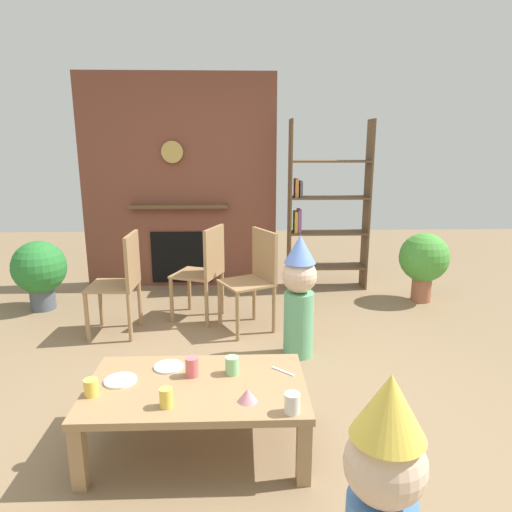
% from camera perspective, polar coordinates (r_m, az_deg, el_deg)
% --- Properties ---
extents(ground_plane, '(12.00, 12.00, 0.00)m').
position_cam_1_polar(ground_plane, '(3.19, -2.56, -17.21)').
color(ground_plane, '#846B4C').
extents(brick_fireplace_feature, '(2.20, 0.28, 2.40)m').
position_cam_1_polar(brick_fireplace_feature, '(5.39, -9.42, 8.84)').
color(brick_fireplace_feature, brown).
rests_on(brick_fireplace_feature, ground_plane).
extents(bookshelf, '(0.90, 0.28, 1.90)m').
position_cam_1_polar(bookshelf, '(5.27, 8.24, 5.23)').
color(bookshelf, brown).
rests_on(bookshelf, ground_plane).
extents(coffee_table, '(1.18, 0.69, 0.38)m').
position_cam_1_polar(coffee_table, '(2.61, -7.37, -16.50)').
color(coffee_table, '#9E7A51').
rests_on(coffee_table, ground_plane).
extents(paper_cup_near_left, '(0.08, 0.08, 0.10)m').
position_cam_1_polar(paper_cup_near_left, '(2.32, 4.51, -17.75)').
color(paper_cup_near_left, silver).
rests_on(paper_cup_near_left, coffee_table).
extents(paper_cup_near_right, '(0.06, 0.06, 0.10)m').
position_cam_1_polar(paper_cup_near_right, '(2.40, -11.10, -16.86)').
color(paper_cup_near_right, '#F2CC4C').
rests_on(paper_cup_near_right, coffee_table).
extents(paper_cup_center, '(0.07, 0.07, 0.09)m').
position_cam_1_polar(paper_cup_center, '(2.59, -19.79, -15.08)').
color(paper_cup_center, '#F2CC4C').
rests_on(paper_cup_center, coffee_table).
extents(paper_cup_far_left, '(0.07, 0.07, 0.11)m').
position_cam_1_polar(paper_cup_far_left, '(2.65, -7.95, -13.46)').
color(paper_cup_far_left, '#E5666B').
rests_on(paper_cup_far_left, coffee_table).
extents(paper_cup_far_right, '(0.08, 0.08, 0.10)m').
position_cam_1_polar(paper_cup_far_right, '(2.65, -2.99, -13.39)').
color(paper_cup_far_right, '#8CD18C').
rests_on(paper_cup_far_right, coffee_table).
extents(paper_plate_front, '(0.17, 0.17, 0.01)m').
position_cam_1_polar(paper_plate_front, '(2.69, -16.48, -14.59)').
color(paper_plate_front, white).
rests_on(paper_plate_front, coffee_table).
extents(paper_plate_rear, '(0.17, 0.17, 0.01)m').
position_cam_1_polar(paper_plate_rear, '(2.77, -10.78, -13.33)').
color(paper_plate_rear, white).
rests_on(paper_plate_rear, coffee_table).
extents(birthday_cake_slice, '(0.10, 0.10, 0.07)m').
position_cam_1_polar(birthday_cake_slice, '(2.40, -1.05, -16.88)').
color(birthday_cake_slice, pink).
rests_on(birthday_cake_slice, coffee_table).
extents(table_fork, '(0.12, 0.11, 0.01)m').
position_cam_1_polar(table_fork, '(2.69, 3.36, -14.08)').
color(table_fork, silver).
rests_on(table_fork, coffee_table).
extents(child_with_cone_hat, '(0.27, 0.27, 0.96)m').
position_cam_1_polar(child_with_cone_hat, '(1.74, 15.38, -27.27)').
color(child_with_cone_hat, '#4C7FC6').
rests_on(child_with_cone_hat, ground_plane).
extents(child_in_pink, '(0.27, 0.27, 0.97)m').
position_cam_1_polar(child_in_pink, '(3.58, 5.37, -4.63)').
color(child_in_pink, '#66B27F').
rests_on(child_in_pink, ground_plane).
extents(dining_chair_left, '(0.41, 0.41, 0.90)m').
position_cam_1_polar(dining_chair_left, '(4.14, -16.21, -2.62)').
color(dining_chair_left, '#9E7A51').
rests_on(dining_chair_left, ground_plane).
extents(dining_chair_middle, '(0.52, 0.52, 0.90)m').
position_cam_1_polar(dining_chair_middle, '(4.32, -6.29, -1.45)').
color(dining_chair_middle, '#9E7A51').
rests_on(dining_chair_middle, ground_plane).
extents(dining_chair_right, '(0.54, 0.54, 0.90)m').
position_cam_1_polar(dining_chair_right, '(4.09, -0.08, -2.24)').
color(dining_chair_right, '#9E7A51').
rests_on(dining_chair_right, ground_plane).
extents(potted_plant_tall, '(0.51, 0.51, 0.74)m').
position_cam_1_polar(potted_plant_tall, '(5.13, 20.11, -0.43)').
color(potted_plant_tall, '#9E5B42').
rests_on(potted_plant_tall, ground_plane).
extents(potted_plant_short, '(0.53, 0.53, 0.71)m').
position_cam_1_polar(potted_plant_short, '(5.07, -25.29, -1.54)').
color(potted_plant_short, '#4C5660').
rests_on(potted_plant_short, ground_plane).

